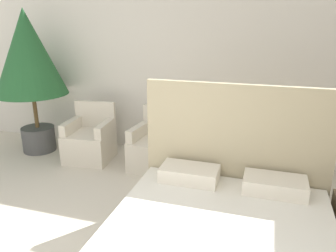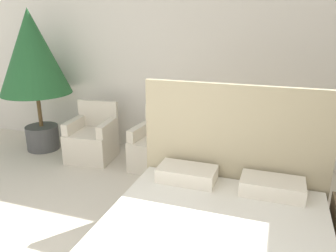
# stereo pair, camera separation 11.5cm
# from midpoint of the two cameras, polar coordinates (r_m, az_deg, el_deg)

# --- Properties ---
(wall_back) EXTENTS (10.00, 0.06, 2.90)m
(wall_back) POSITION_cam_midpoint_polar(r_m,az_deg,el_deg) (4.87, 2.99, 11.68)
(wall_back) COLOR silver
(wall_back) RESTS_ON ground_plane
(armchair_near_window_left) EXTENTS (0.68, 0.67, 0.83)m
(armchair_near_window_left) POSITION_cam_midpoint_polar(r_m,az_deg,el_deg) (4.96, -12.43, -2.60)
(armchair_near_window_left) COLOR beige
(armchair_near_window_left) RESTS_ON ground_plane
(armchair_near_window_right) EXTENTS (0.68, 0.67, 0.83)m
(armchair_near_window_right) POSITION_cam_midpoint_polar(r_m,az_deg,el_deg) (4.53, -1.09, -4.16)
(armchair_near_window_right) COLOR beige
(armchair_near_window_right) RESTS_ON ground_plane
(potted_palm) EXTENTS (1.05, 1.05, 2.16)m
(potted_palm) POSITION_cam_midpoint_polar(r_m,az_deg,el_deg) (5.33, -21.89, 10.94)
(potted_palm) COLOR #4C4C4C
(potted_palm) RESTS_ON ground_plane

